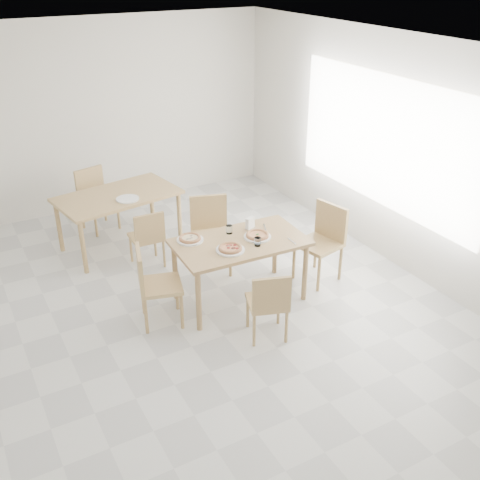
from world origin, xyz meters
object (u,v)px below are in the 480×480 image
chair_south (269,301)px  tumbler_b (258,242)px  pizza_mushroom (190,238)px  chair_east (324,237)px  plate_margherita (257,237)px  tumbler_a (229,229)px  plate_empty (128,199)px  chair_back_s (148,235)px  chair_west (152,281)px  plate_mushroom (190,240)px  plate_pepperoni (230,250)px  second_table (118,200)px  chair_north (210,228)px  pizza_margherita (257,235)px  chair_back_n (95,194)px  pizza_pepperoni (230,248)px  main_table (240,248)px  napkin_holder (250,223)px

chair_south → tumbler_b: (0.22, 0.61, 0.34)m
pizza_mushroom → chair_east: bearing=-11.1°
plate_margherita → tumbler_a: tumbler_a is taller
plate_empty → chair_back_s: bearing=-83.1°
chair_west → plate_mushroom: bearing=-52.2°
plate_pepperoni → second_table: plate_pepperoni is taller
chair_north → tumbler_a: (-0.05, -0.61, 0.26)m
second_table → pizza_margherita: bearing=-73.1°
chair_back_n → pizza_mushroom: bearing=-95.0°
tumbler_a → chair_back_n: 2.60m
chair_back_n → chair_back_s: bearing=-95.4°
pizza_pepperoni → chair_back_n: size_ratio=0.34×
tumbler_a → chair_back_s: bearing=123.0°
chair_north → chair_east: bearing=-21.7°
main_table → tumbler_b: size_ratio=15.37×
main_table → chair_back_s: bearing=120.6°
plate_mushroom → chair_back_n: 2.44m
pizza_mushroom → pizza_pepperoni: bearing=-56.3°
tumbler_a → chair_back_s: size_ratio=0.12×
plate_empty → plate_pepperoni: bearing=-74.6°
main_table → pizza_mushroom: pizza_mushroom is taller
chair_east → second_table: (-1.89, 1.96, 0.13)m
plate_margherita → plate_mushroom: same height
pizza_pepperoni → tumbler_b: 0.31m
pizza_pepperoni → second_table: (-0.57, 2.07, -0.11)m
chair_west → napkin_holder: 1.32m
pizza_margherita → chair_back_n: chair_back_n is taller
chair_west → plate_pepperoni: chair_west is taller
napkin_holder → second_table: napkin_holder is taller
chair_back_s → plate_empty: 0.59m
pizza_margherita → tumbler_b: size_ratio=2.94×
main_table → chair_back_n: bearing=110.6°
main_table → chair_south: (-0.11, -0.80, -0.21)m
chair_east → tumbler_b: 1.05m
chair_east → pizza_mushroom: (-1.59, 0.31, 0.24)m
pizza_pepperoni → tumbler_a: size_ratio=3.05×
tumbler_a → chair_back_s: (-0.63, 0.97, -0.35)m
pizza_margherita → chair_back_n: (-1.10, 2.68, -0.28)m
chair_north → pizza_mushroom: 0.80m
second_table → main_table: bearing=-77.9°
pizza_pepperoni → chair_back_n: bearing=103.8°
tumbler_b → pizza_pepperoni: bearing=172.5°
chair_west → plate_empty: bearing=4.5°
chair_west → plate_empty: size_ratio=3.04×
main_table → chair_west: chair_west is taller
second_table → chair_back_s: chair_back_s is taller
tumbler_a → plate_empty: size_ratio=0.33×
napkin_holder → second_table: size_ratio=0.08×
napkin_holder → tumbler_b: bearing=-130.7°
chair_west → plate_margherita: size_ratio=2.91×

